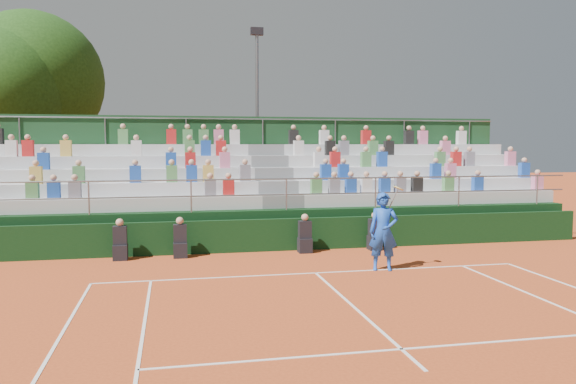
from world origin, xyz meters
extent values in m
plane|color=#C14C20|center=(0.00, 0.00, 0.00)|extent=(90.00, 90.00, 0.00)
cube|color=white|center=(0.00, 0.00, 0.01)|extent=(11.00, 0.06, 0.01)
cube|color=white|center=(0.00, -3.20, 0.01)|extent=(0.06, 6.40, 0.01)
cube|color=white|center=(0.00, -5.49, 0.01)|extent=(8.22, 0.06, 0.01)
cube|color=black|center=(0.00, 3.20, 0.50)|extent=(20.00, 0.15, 1.00)
cube|color=black|center=(-5.05, 2.75, 0.22)|extent=(0.40, 0.40, 0.44)
cube|color=black|center=(-5.05, 2.75, 0.70)|extent=(0.38, 0.25, 0.55)
sphere|color=tan|center=(-5.05, 2.75, 1.08)|extent=(0.22, 0.22, 0.22)
cube|color=black|center=(-3.37, 2.75, 0.22)|extent=(0.40, 0.40, 0.44)
cube|color=black|center=(-3.37, 2.75, 0.70)|extent=(0.38, 0.25, 0.55)
sphere|color=tan|center=(-3.37, 2.75, 1.08)|extent=(0.22, 0.22, 0.22)
cube|color=black|center=(0.37, 2.75, 0.22)|extent=(0.40, 0.40, 0.44)
cube|color=black|center=(0.37, 2.75, 0.70)|extent=(0.38, 0.25, 0.55)
sphere|color=tan|center=(0.37, 2.75, 1.08)|extent=(0.22, 0.22, 0.22)
cube|color=black|center=(2.62, 2.75, 0.22)|extent=(0.40, 0.40, 0.44)
cube|color=black|center=(2.62, 2.75, 0.70)|extent=(0.38, 0.25, 0.55)
sphere|color=tan|center=(2.62, 2.75, 1.08)|extent=(0.22, 0.22, 0.22)
cube|color=black|center=(0.00, 6.30, 0.60)|extent=(20.00, 5.20, 1.20)
cube|color=silver|center=(-5.35, 4.62, 1.41)|extent=(9.30, 0.85, 0.42)
cube|color=silver|center=(5.35, 4.62, 1.41)|extent=(9.30, 0.85, 0.42)
cube|color=slate|center=(0.00, 4.62, 1.41)|extent=(1.40, 0.85, 0.42)
cube|color=silver|center=(-5.35, 5.47, 1.83)|extent=(9.30, 0.85, 0.42)
cube|color=silver|center=(5.35, 5.47, 1.83)|extent=(9.30, 0.85, 0.42)
cube|color=slate|center=(0.00, 5.47, 1.83)|extent=(1.40, 0.85, 0.42)
cube|color=silver|center=(-5.35, 6.33, 2.25)|extent=(9.30, 0.85, 0.42)
cube|color=silver|center=(5.35, 6.33, 2.25)|extent=(9.30, 0.85, 0.42)
cube|color=slate|center=(0.00, 6.33, 2.25)|extent=(1.40, 0.85, 0.42)
cube|color=silver|center=(-5.35, 7.17, 2.67)|extent=(9.30, 0.85, 0.42)
cube|color=silver|center=(5.35, 7.17, 2.67)|extent=(9.30, 0.85, 0.42)
cube|color=slate|center=(0.00, 7.17, 2.67)|extent=(1.40, 0.85, 0.42)
cube|color=silver|center=(-5.35, 8.03, 3.09)|extent=(9.30, 0.85, 0.42)
cube|color=silver|center=(5.35, 8.03, 3.09)|extent=(9.30, 0.85, 0.42)
cube|color=slate|center=(0.00, 8.03, 3.09)|extent=(1.40, 0.85, 0.42)
cube|color=#183E1F|center=(0.00, 8.55, 2.20)|extent=(20.00, 0.12, 4.40)
cylinder|color=gray|center=(0.00, 3.75, 2.20)|extent=(20.00, 0.05, 0.05)
cylinder|color=gray|center=(0.00, 8.45, 4.30)|extent=(20.00, 0.05, 0.05)
cube|color=#4C8C4C|center=(-7.72, 4.47, 1.90)|extent=(0.36, 0.24, 0.56)
cube|color=#1E4CB2|center=(-7.11, 4.47, 1.90)|extent=(0.36, 0.24, 0.56)
cube|color=slate|center=(-6.50, 4.47, 1.90)|extent=(0.36, 0.24, 0.56)
cube|color=slate|center=(-2.36, 4.47, 1.90)|extent=(0.36, 0.24, 0.56)
cube|color=red|center=(-1.77, 4.47, 1.90)|extent=(0.36, 0.24, 0.56)
cube|color=gold|center=(-7.79, 5.32, 2.32)|extent=(0.36, 0.24, 0.56)
cube|color=#4C8C4C|center=(-6.50, 5.32, 2.32)|extent=(0.36, 0.24, 0.56)
cube|color=#1E4CB2|center=(-4.75, 5.32, 2.32)|extent=(0.36, 0.24, 0.56)
cube|color=#4C8C4C|center=(-3.57, 5.32, 2.32)|extent=(0.36, 0.24, 0.56)
cube|color=#1E4CB2|center=(-2.92, 5.32, 2.32)|extent=(0.36, 0.24, 0.56)
cube|color=gold|center=(-2.37, 5.32, 2.32)|extent=(0.36, 0.24, 0.56)
cube|color=slate|center=(-1.12, 5.32, 2.32)|extent=(0.36, 0.24, 0.56)
cube|color=#1E4CB2|center=(-7.73, 6.17, 2.74)|extent=(0.36, 0.24, 0.56)
cube|color=#1E4CB2|center=(-3.59, 6.17, 2.74)|extent=(0.36, 0.24, 0.56)
cube|color=red|center=(-2.93, 6.17, 2.74)|extent=(0.36, 0.24, 0.56)
cube|color=pink|center=(-1.73, 6.17, 2.74)|extent=(0.36, 0.24, 0.56)
cube|color=silver|center=(-8.92, 7.02, 3.16)|extent=(0.36, 0.24, 0.56)
cube|color=red|center=(-8.40, 7.02, 3.16)|extent=(0.36, 0.24, 0.56)
cube|color=gold|center=(-7.16, 7.02, 3.16)|extent=(0.36, 0.24, 0.56)
cube|color=silver|center=(-4.79, 7.02, 3.16)|extent=(0.36, 0.24, 0.56)
cube|color=#4C8C4C|center=(-2.92, 7.02, 3.16)|extent=(0.36, 0.24, 0.56)
cube|color=#1E4CB2|center=(-2.34, 7.02, 3.16)|extent=(0.36, 0.24, 0.56)
cube|color=red|center=(-1.79, 7.02, 3.16)|extent=(0.36, 0.24, 0.56)
cube|color=#4C8C4C|center=(-5.31, 7.88, 3.58)|extent=(0.36, 0.24, 0.56)
cube|color=red|center=(-3.57, 7.88, 3.58)|extent=(0.36, 0.24, 0.56)
cube|color=#4C8C4C|center=(-2.96, 7.88, 3.58)|extent=(0.36, 0.24, 0.56)
cube|color=#4C8C4C|center=(-2.36, 7.88, 3.58)|extent=(0.36, 0.24, 0.56)
cube|color=pink|center=(-1.80, 7.88, 3.58)|extent=(0.36, 0.24, 0.56)
cube|color=silver|center=(-1.18, 7.88, 3.58)|extent=(0.36, 0.24, 0.56)
cube|color=#4C8C4C|center=(1.17, 4.47, 1.90)|extent=(0.36, 0.24, 0.56)
cube|color=slate|center=(1.80, 4.47, 1.90)|extent=(0.36, 0.24, 0.56)
cube|color=#1E4CB2|center=(2.38, 4.47, 1.90)|extent=(0.36, 0.24, 0.56)
cube|color=silver|center=(2.94, 4.47, 1.90)|extent=(0.36, 0.24, 0.56)
cube|color=#1E4CB2|center=(3.60, 4.47, 1.90)|extent=(0.36, 0.24, 0.56)
cube|color=slate|center=(4.17, 4.47, 1.90)|extent=(0.36, 0.24, 0.56)
cube|color=black|center=(4.80, 4.47, 1.90)|extent=(0.36, 0.24, 0.56)
cube|color=#4C8C4C|center=(5.98, 4.47, 1.90)|extent=(0.36, 0.24, 0.56)
cube|color=#1E4CB2|center=(7.12, 4.47, 1.90)|extent=(0.36, 0.24, 0.56)
cube|color=pink|center=(9.52, 4.47, 1.90)|extent=(0.36, 0.24, 0.56)
cube|color=#1E4CB2|center=(1.73, 5.32, 2.32)|extent=(0.36, 0.24, 0.56)
cube|color=#1E4CB2|center=(2.38, 5.32, 2.32)|extent=(0.36, 0.24, 0.56)
cube|color=#1E4CB2|center=(5.91, 5.32, 2.32)|extent=(0.36, 0.24, 0.56)
cube|color=pink|center=(6.50, 5.32, 2.32)|extent=(0.36, 0.24, 0.56)
cube|color=#1E4CB2|center=(9.54, 5.32, 2.32)|extent=(0.36, 0.24, 0.56)
cube|color=silver|center=(1.70, 6.17, 2.74)|extent=(0.36, 0.24, 0.56)
cube|color=red|center=(2.32, 6.17, 2.74)|extent=(0.36, 0.24, 0.56)
cube|color=#4C8C4C|center=(3.52, 6.17, 2.74)|extent=(0.36, 0.24, 0.56)
cube|color=#1E4CB2|center=(4.15, 6.17, 2.74)|extent=(0.36, 0.24, 0.56)
cube|color=#4C8C4C|center=(6.50, 6.17, 2.74)|extent=(0.36, 0.24, 0.56)
cube|color=red|center=(7.17, 6.17, 2.74)|extent=(0.36, 0.24, 0.56)
cube|color=slate|center=(7.74, 6.17, 2.74)|extent=(0.36, 0.24, 0.56)
cube|color=pink|center=(9.50, 6.17, 2.74)|extent=(0.36, 0.24, 0.56)
cube|color=silver|center=(1.14, 7.02, 3.16)|extent=(0.36, 0.24, 0.56)
cube|color=black|center=(2.37, 7.02, 3.16)|extent=(0.36, 0.24, 0.56)
cube|color=slate|center=(2.92, 7.02, 3.16)|extent=(0.36, 0.24, 0.56)
cube|color=#4C8C4C|center=(4.10, 7.02, 3.16)|extent=(0.36, 0.24, 0.56)
cube|color=black|center=(4.76, 7.02, 3.16)|extent=(0.36, 0.24, 0.56)
cube|color=pink|center=(7.15, 7.02, 3.16)|extent=(0.36, 0.24, 0.56)
cube|color=black|center=(1.13, 7.88, 3.58)|extent=(0.36, 0.24, 0.56)
cube|color=silver|center=(2.37, 7.88, 3.58)|extent=(0.36, 0.24, 0.56)
cube|color=red|center=(4.12, 7.88, 3.58)|extent=(0.36, 0.24, 0.56)
cube|color=black|center=(5.96, 7.88, 3.58)|extent=(0.36, 0.24, 0.56)
cube|color=pink|center=(6.57, 7.88, 3.58)|extent=(0.36, 0.24, 0.56)
cube|color=silver|center=(8.31, 7.88, 3.58)|extent=(0.36, 0.24, 0.56)
imported|color=blue|center=(1.82, -0.02, 1.02)|extent=(0.85, 0.68, 2.05)
cylinder|color=gray|center=(2.07, -0.02, 1.85)|extent=(0.26, 0.03, 0.51)
cylinder|color=#E5D866|center=(2.22, -0.02, 2.15)|extent=(0.26, 0.28, 0.14)
cylinder|color=#3C2216|center=(-10.82, 13.49, 1.61)|extent=(0.50, 0.50, 3.21)
sphere|color=#18390F|center=(-10.82, 13.49, 5.56)|extent=(5.87, 5.87, 5.87)
cylinder|color=#3C2216|center=(-9.90, 14.79, 1.81)|extent=(0.50, 0.50, 3.63)
sphere|color=#18390F|center=(-9.90, 14.79, 6.24)|extent=(6.53, 6.53, 6.53)
cylinder|color=gray|center=(0.45, 12.90, 4.21)|extent=(0.16, 0.16, 8.42)
cube|color=black|center=(0.45, 12.90, 8.60)|extent=(0.60, 0.25, 0.35)
camera|label=1|loc=(-3.57, -13.70, 3.28)|focal=35.00mm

